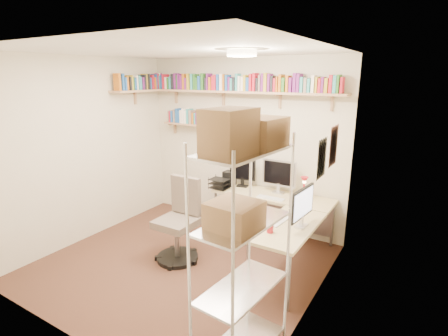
% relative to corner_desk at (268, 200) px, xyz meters
% --- Properties ---
extents(ground, '(3.20, 3.20, 0.00)m').
position_rel_corner_desk_xyz_m(ground, '(-0.69, -1.00, -0.64)').
color(ground, '#442B1D').
rests_on(ground, ground).
extents(room_shell, '(3.24, 3.04, 2.52)m').
position_rel_corner_desk_xyz_m(room_shell, '(-0.69, -1.00, 0.91)').
color(room_shell, beige).
rests_on(room_shell, ground).
extents(wall_shelves, '(3.12, 1.09, 0.79)m').
position_rel_corner_desk_xyz_m(wall_shelves, '(-1.12, 0.30, 1.38)').
color(wall_shelves, tan).
rests_on(wall_shelves, ground).
extents(corner_desk, '(1.74, 1.69, 1.13)m').
position_rel_corner_desk_xyz_m(corner_desk, '(0.00, 0.00, 0.00)').
color(corner_desk, beige).
rests_on(corner_desk, ground).
extents(office_chair, '(0.54, 0.55, 1.03)m').
position_rel_corner_desk_xyz_m(office_chair, '(-0.80, -0.89, -0.21)').
color(office_chair, black).
rests_on(office_chair, ground).
extents(wire_rack, '(0.46, 0.83, 2.05)m').
position_rel_corner_desk_xyz_m(wire_rack, '(0.67, -1.98, 0.86)').
color(wire_rack, silver).
rests_on(wire_rack, ground).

